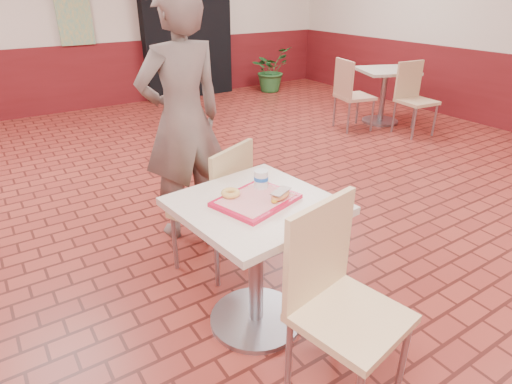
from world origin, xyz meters
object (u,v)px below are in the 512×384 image
chair_second_left (350,91)px  long_john_donut (280,195)px  chair_second_front (413,94)px  main_table (256,245)px  serving_tray (256,200)px  second_table (384,87)px  potted_plant (271,70)px  customer (183,120)px  chair_main_back (219,203)px  ring_donut (231,193)px  chair_main_front (337,295)px  paper_cup (261,179)px

chair_second_left → long_john_donut: bearing=142.9°
chair_second_front → chair_second_left: bearing=143.3°
main_table → long_john_donut: 0.33m
serving_tray → second_table: size_ratio=0.53×
serving_tray → chair_second_front: bearing=27.1°
potted_plant → customer: bearing=-132.4°
serving_tray → chair_second_front: (3.77, 1.93, -0.30)m
chair_main_back → long_john_donut: size_ratio=5.85×
ring_donut → second_table: 4.61m
second_table → chair_second_left: bearing=178.6°
main_table → chair_second_front: 4.24m
customer → serving_tray: 1.22m
serving_tray → second_table: serving_tray is taller
main_table → customer: customer is taller
chair_second_front → potted_plant: chair_second_front is taller
chair_main_back → chair_second_left: 3.62m
ring_donut → long_john_donut: bearing=-40.7°
long_john_donut → second_table: (3.73, 2.55, -0.34)m
chair_main_front → main_table: bearing=87.1°
main_table → potted_plant: main_table is taller
chair_main_front → ring_donut: bearing=94.0°
long_john_donut → paper_cup: size_ratio=1.62×
chair_main_back → ring_donut: (-0.19, -0.50, 0.33)m
chair_main_back → long_john_donut: chair_main_back is taller
customer → chair_second_left: (3.03, 1.29, -0.40)m
customer → ring_donut: customer is taller
paper_cup → chair_second_left: chair_second_left is taller
chair_main_front → serving_tray: 0.63m
main_table → ring_donut: bearing=135.3°
paper_cup → chair_second_left: (3.08, 2.40, -0.35)m
chair_main_front → ring_donut: (-0.17, 0.66, 0.30)m
chair_main_front → chair_second_front: size_ratio=1.05×
serving_tray → potted_plant: (3.65, 5.06, -0.42)m
chair_main_front → second_table: chair_main_front is taller
serving_tray → main_table: bearing=0.0°
potted_plant → chair_second_left: bearing=-100.6°
paper_cup → main_table: bearing=-135.2°
paper_cup → chair_main_front: bearing=-91.8°
serving_tray → paper_cup: (0.10, 0.10, 0.06)m
long_john_donut → paper_cup: bearing=91.5°
chair_main_front → customer: customer is taller
second_table → chair_second_front: size_ratio=0.82×
chair_main_front → second_table: bearing=28.4°
chair_second_left → potted_plant: size_ratio=1.19×
ring_donut → chair_second_front: 4.29m
long_john_donut → chair_second_front: chair_second_front is taller
chair_main_front → chair_second_front: chair_main_front is taller
paper_cup → chair_main_back: bearing=90.0°
chair_main_back → main_table: bearing=56.6°
paper_cup → potted_plant: paper_cup is taller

